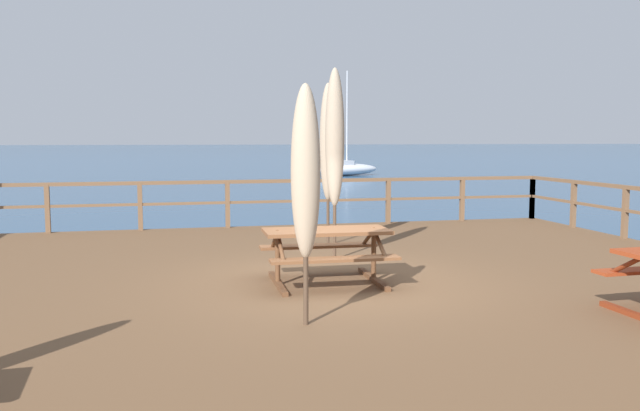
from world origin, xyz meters
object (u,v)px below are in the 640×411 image
patio_umbrella_tall_back_left (306,173)px  patio_umbrella_tall_mid_left (328,143)px  picnic_table_back_right (326,244)px  patio_umbrella_tall_back_right (335,139)px  sailboat_distant (343,169)px

patio_umbrella_tall_back_left → patio_umbrella_tall_mid_left: size_ratio=0.85×
picnic_table_back_right → patio_umbrella_tall_back_right: (0.57, 1.76, 1.48)m
picnic_table_back_right → sailboat_distant: (10.62, 38.64, -0.75)m
patio_umbrella_tall_mid_left → sailboat_distant: sailboat_distant is taller
picnic_table_back_right → patio_umbrella_tall_mid_left: 3.64m
patio_umbrella_tall_back_left → sailboat_distant: bearing=74.4°
picnic_table_back_right → patio_umbrella_tall_back_right: size_ratio=0.56×
patio_umbrella_tall_back_right → patio_umbrella_tall_mid_left: size_ratio=1.04×
picnic_table_back_right → patio_umbrella_tall_mid_left: size_ratio=0.58×
patio_umbrella_tall_back_left → patio_umbrella_tall_mid_left: (1.52, 5.23, 0.29)m
patio_umbrella_tall_back_right → sailboat_distant: size_ratio=0.41×
patio_umbrella_tall_back_right → patio_umbrella_tall_back_left: 3.97m
patio_umbrella_tall_back_left → sailboat_distant: sailboat_distant is taller
picnic_table_back_right → sailboat_distant: 40.08m
picnic_table_back_right → patio_umbrella_tall_back_left: 2.37m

